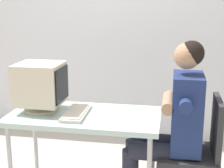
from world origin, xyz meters
name	(u,v)px	position (x,y,z in m)	size (l,w,h in m)	color
wall_back	(142,8)	(0.30, 1.40, 1.50)	(8.00, 0.10, 3.00)	silver
desk	(85,121)	(0.00, 0.00, 0.66)	(1.18, 0.61, 0.72)	#B7B7BC
crt_monitor	(41,84)	(-0.36, 0.02, 0.94)	(0.36, 0.33, 0.38)	beige
keyboard	(76,113)	(-0.06, -0.03, 0.74)	(0.18, 0.41, 0.03)	silver
office_chair	(197,148)	(0.87, 0.04, 0.50)	(0.44, 0.44, 0.89)	#4C4C51
person_seated	(172,121)	(0.67, 0.04, 0.70)	(0.70, 0.55, 1.31)	navy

